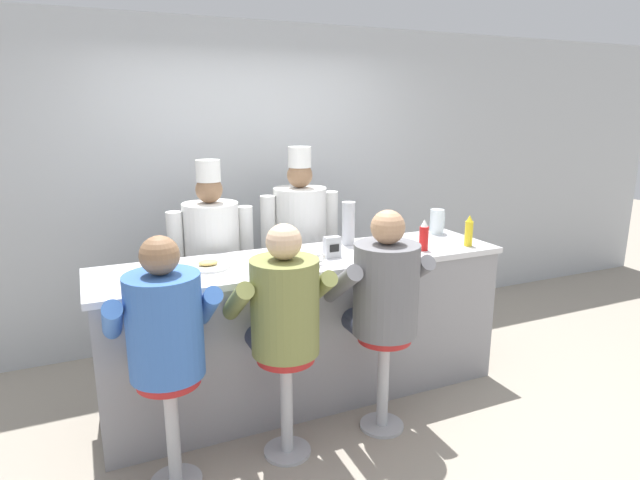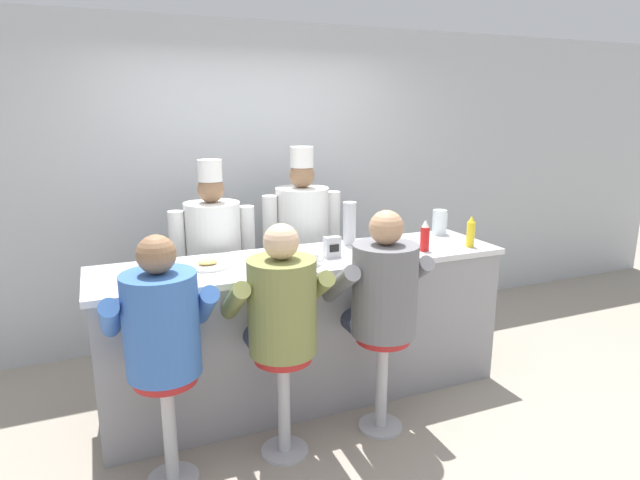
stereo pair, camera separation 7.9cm
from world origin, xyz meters
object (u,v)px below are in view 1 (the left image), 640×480
(ketchup_bottle_red, at_px, (424,236))
(coffee_mug_white, at_px, (314,259))
(mustard_bottle_yellow, at_px, (469,231))
(cereal_bowl, at_px, (147,284))
(diner_seated_olive, at_px, (283,313))
(cook_in_whites_near, at_px, (213,259))
(cup_stack_steel, at_px, (348,223))
(napkin_dispenser_chrome, at_px, (332,247))
(diner_seated_grey, at_px, (383,295))
(diner_seated_blue, at_px, (164,332))
(hot_sauce_bottle_orange, at_px, (383,242))
(breakfast_plate, at_px, (208,266))
(water_pitcher_clear, at_px, (437,222))
(cook_in_whites_far, at_px, (300,241))

(ketchup_bottle_red, distance_m, coffee_mug_white, 0.86)
(mustard_bottle_yellow, height_order, cereal_bowl, mustard_bottle_yellow)
(diner_seated_olive, height_order, cook_in_whites_near, cook_in_whites_near)
(cup_stack_steel, height_order, napkin_dispenser_chrome, cup_stack_steel)
(diner_seated_olive, distance_m, diner_seated_grey, 0.65)
(diner_seated_blue, bearing_deg, hot_sauce_bottle_orange, 16.31)
(breakfast_plate, distance_m, cup_stack_steel, 1.10)
(napkin_dispenser_chrome, bearing_deg, mustard_bottle_yellow, -6.93)
(cereal_bowl, relative_size, diner_seated_olive, 0.11)
(breakfast_plate, relative_size, napkin_dispenser_chrome, 1.94)
(diner_seated_grey, bearing_deg, water_pitcher_clear, 39.02)
(coffee_mug_white, bearing_deg, napkin_dispenser_chrome, 33.63)
(hot_sauce_bottle_orange, height_order, cup_stack_steel, cup_stack_steel)
(cereal_bowl, relative_size, cook_in_whites_near, 0.10)
(hot_sauce_bottle_orange, xyz_separation_m, breakfast_plate, (-1.20, 0.12, -0.06))
(mustard_bottle_yellow, height_order, cook_in_whites_near, cook_in_whites_near)
(breakfast_plate, height_order, diner_seated_blue, diner_seated_blue)
(mustard_bottle_yellow, bearing_deg, cook_in_whites_far, 135.88)
(breakfast_plate, relative_size, cook_in_whites_near, 0.17)
(breakfast_plate, distance_m, cereal_bowl, 0.47)
(cup_stack_steel, relative_size, napkin_dispenser_chrome, 2.24)
(mustard_bottle_yellow, bearing_deg, cereal_bowl, -179.39)
(cup_stack_steel, relative_size, cook_in_whites_far, 0.19)
(ketchup_bottle_red, relative_size, breakfast_plate, 0.81)
(napkin_dispenser_chrome, distance_m, diner_seated_blue, 1.30)
(hot_sauce_bottle_orange, bearing_deg, napkin_dispenser_chrome, 176.78)
(ketchup_bottle_red, distance_m, napkin_dispenser_chrome, 0.68)
(water_pitcher_clear, relative_size, cook_in_whites_far, 0.12)
(mustard_bottle_yellow, bearing_deg, cook_in_whites_near, 154.06)
(cook_in_whites_near, bearing_deg, ketchup_bottle_red, -30.98)
(mustard_bottle_yellow, xyz_separation_m, cook_in_whites_far, (-0.95, 0.92, -0.19))
(diner_seated_blue, relative_size, cook_in_whites_near, 0.85)
(napkin_dispenser_chrome, bearing_deg, cup_stack_steel, 46.15)
(water_pitcher_clear, relative_size, diner_seated_blue, 0.14)
(napkin_dispenser_chrome, xyz_separation_m, cook_in_whites_near, (-0.66, 0.70, -0.19))
(napkin_dispenser_chrome, relative_size, cook_in_whites_far, 0.08)
(diner_seated_blue, xyz_separation_m, cook_in_whites_far, (1.27, 1.28, 0.06))
(hot_sauce_bottle_orange, bearing_deg, ketchup_bottle_red, -14.70)
(mustard_bottle_yellow, relative_size, cook_in_whites_far, 0.13)
(cup_stack_steel, bearing_deg, mustard_bottle_yellow, -26.78)
(ketchup_bottle_red, bearing_deg, napkin_dispenser_chrome, 171.76)
(hot_sauce_bottle_orange, distance_m, coffee_mug_white, 0.58)
(hot_sauce_bottle_orange, height_order, napkin_dispenser_chrome, hot_sauce_bottle_orange)
(cereal_bowl, height_order, cook_in_whites_near, cook_in_whites_near)
(water_pitcher_clear, bearing_deg, cereal_bowl, -169.06)
(cup_stack_steel, distance_m, napkin_dispenser_chrome, 0.38)
(coffee_mug_white, xyz_separation_m, diner_seated_blue, (-0.99, -0.35, -0.18))
(water_pitcher_clear, distance_m, diner_seated_olive, 1.79)
(water_pitcher_clear, height_order, diner_seated_blue, diner_seated_blue)
(breakfast_plate, distance_m, diner_seated_olive, 0.66)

